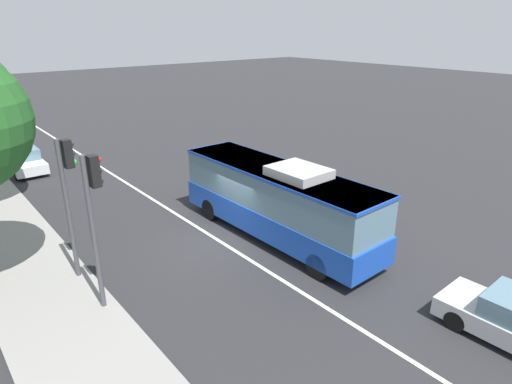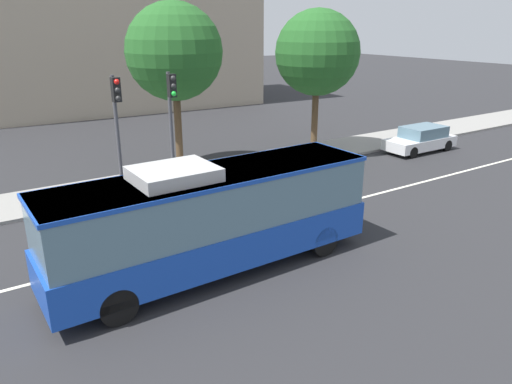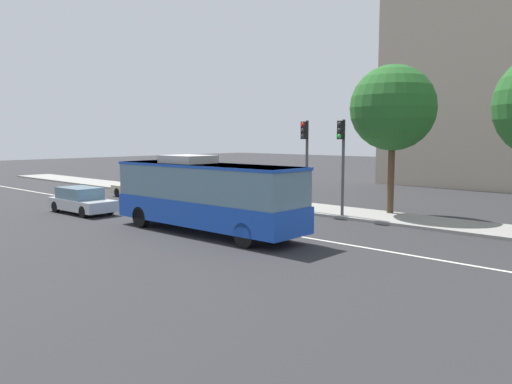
# 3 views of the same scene
# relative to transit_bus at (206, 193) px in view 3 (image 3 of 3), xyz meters

# --- Properties ---
(ground_plane) EXTENTS (160.00, 160.00, 0.00)m
(ground_plane) POSITION_rel_transit_bus_xyz_m (1.34, 2.14, -1.81)
(ground_plane) COLOR #28282B
(sidewalk_kerb) EXTENTS (80.00, 3.44, 0.14)m
(sidewalk_kerb) POSITION_rel_transit_bus_xyz_m (1.34, 9.06, -1.74)
(sidewalk_kerb) COLOR gray
(sidewalk_kerb) RESTS_ON ground_plane
(lane_centre_line) EXTENTS (76.00, 0.16, 0.01)m
(lane_centre_line) POSITION_rel_transit_bus_xyz_m (1.34, 2.14, -1.80)
(lane_centre_line) COLOR silver
(lane_centre_line) RESTS_ON ground_plane
(transit_bus) EXTENTS (10.04, 2.67, 3.46)m
(transit_bus) POSITION_rel_transit_bus_xyz_m (0.00, 0.00, 0.00)
(transit_bus) COLOR #1947B7
(transit_bus) RESTS_ON ground_plane
(sedan_silver) EXTENTS (4.54, 1.91, 1.46)m
(sedan_silver) POSITION_rel_transit_bus_xyz_m (-9.56, -0.87, -1.09)
(sedan_silver) COLOR #B7BABF
(sedan_silver) RESTS_ON ground_plane
(sedan_beige) EXTENTS (4.54, 1.91, 1.46)m
(sedan_beige) POSITION_rel_transit_bus_xyz_m (-13.26, 5.59, -1.09)
(sedan_beige) COLOR #C6B793
(sedan_beige) RESTS_ON ground_plane
(traffic_light_near_corner) EXTENTS (0.34, 0.62, 5.20)m
(traffic_light_near_corner) POSITION_rel_transit_bus_xyz_m (-0.24, 7.61, 1.75)
(traffic_light_near_corner) COLOR #47474C
(traffic_light_near_corner) RESTS_ON ground_plane
(traffic_light_mid_block) EXTENTS (0.34, 0.62, 5.20)m
(traffic_light_mid_block) POSITION_rel_transit_bus_xyz_m (2.14, 7.61, 1.75)
(traffic_light_mid_block) COLOR #47474C
(traffic_light_mid_block) RESTS_ON ground_plane
(street_tree_kerbside_left) EXTENTS (4.62, 4.62, 8.16)m
(street_tree_kerbside_left) POSITION_rel_transit_bus_xyz_m (3.59, 10.29, 4.02)
(street_tree_kerbside_left) COLOR #4C3823
(street_tree_kerbside_left) RESTS_ON ground_plane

